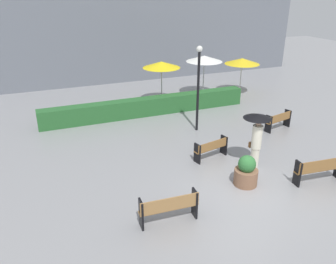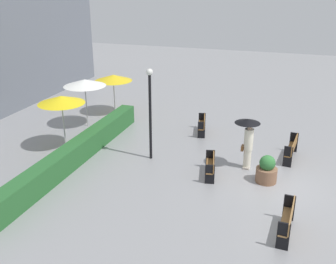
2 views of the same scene
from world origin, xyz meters
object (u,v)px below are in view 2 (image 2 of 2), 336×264
bench_near_right (292,147)px  patio_umbrella_white (85,83)px  pedestrian_with_umbrella (248,136)px  planter_pot (267,170)px  bench_far_right (202,124)px  bench_mid_center (211,165)px  lamp_post (150,105)px  patio_umbrella_yellow_far (113,78)px  bench_near_left (288,219)px  patio_umbrella_yellow (61,100)px

bench_near_right → patio_umbrella_white: (0.88, 10.62, 1.84)m
bench_near_right → pedestrian_with_umbrella: 2.49m
planter_pot → patio_umbrella_white: patio_umbrella_white is taller
bench_far_right → patio_umbrella_white: size_ratio=0.60×
bench_mid_center → lamp_post: (0.78, 2.89, 1.99)m
patio_umbrella_yellow_far → bench_far_right: bearing=-104.6°
bench_near_left → bench_far_right: size_ratio=1.15×
lamp_post → patio_umbrella_yellow_far: (5.18, 4.24, -0.32)m
patio_umbrella_white → bench_mid_center: bearing=-115.0°
bench_near_left → patio_umbrella_white: (6.67, 10.73, 1.86)m
pedestrian_with_umbrella → patio_umbrella_yellow_far: patio_umbrella_yellow_far is taller
pedestrian_with_umbrella → patio_umbrella_yellow: size_ratio=0.85×
bench_far_right → patio_umbrella_yellow: size_ratio=0.61×
pedestrian_with_umbrella → lamp_post: 4.28m
bench_far_right → pedestrian_with_umbrella: pedestrian_with_umbrella is taller
bench_mid_center → patio_umbrella_yellow_far: size_ratio=0.67×
bench_near_left → patio_umbrella_yellow: patio_umbrella_yellow is taller
pedestrian_with_umbrella → planter_pot: size_ratio=1.93×
planter_pot → bench_near_left: bearing=-163.9°
bench_mid_center → patio_umbrella_yellow_far: 9.44m
planter_pot → patio_umbrella_yellow_far: 11.09m
bench_near_right → patio_umbrella_yellow: 10.51m
patio_umbrella_yellow_far → lamp_post: bearing=-140.7°
bench_mid_center → pedestrian_with_umbrella: bearing=-46.9°
bench_near_left → bench_mid_center: (3.12, 3.13, -0.07)m
lamp_post → patio_umbrella_yellow_far: size_ratio=1.74×
planter_pot → patio_umbrella_yellow_far: patio_umbrella_yellow_far is taller
planter_pot → bench_mid_center: bearing=94.7°
bench_mid_center → bench_far_right: (4.49, 1.46, 0.03)m
bench_near_left → patio_umbrella_yellow_far: bearing=48.5°
bench_far_right → patio_umbrella_yellow_far: 6.08m
lamp_post → bench_near_left: bearing=-122.9°
pedestrian_with_umbrella → patio_umbrella_yellow_far: (4.80, 8.37, 0.71)m
bench_mid_center → bench_far_right: size_ratio=1.00×
bench_near_left → planter_pot: bearing=16.1°
bench_mid_center → patio_umbrella_yellow_far: bearing=50.1°
planter_pot → lamp_post: 5.48m
bench_mid_center → lamp_post: size_ratio=0.38×
bench_near_left → bench_mid_center: bearing=45.1°
bench_near_right → planter_pot: planter_pot is taller
bench_near_left → planter_pot: planter_pot is taller
patio_umbrella_white → patio_umbrella_yellow_far: bearing=-10.9°
bench_near_right → patio_umbrella_yellow: size_ratio=0.74×
bench_far_right → planter_pot: planter_pot is taller
bench_far_right → patio_umbrella_yellow_far: patio_umbrella_yellow_far is taller
bench_near_left → bench_far_right: 8.89m
bench_near_right → planter_pot: (-2.49, 0.85, -0.07)m
planter_pot → patio_umbrella_yellow: bearing=87.5°
bench_mid_center → bench_near_left: bearing=-134.9°
planter_pot → patio_umbrella_yellow_far: bearing=58.2°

